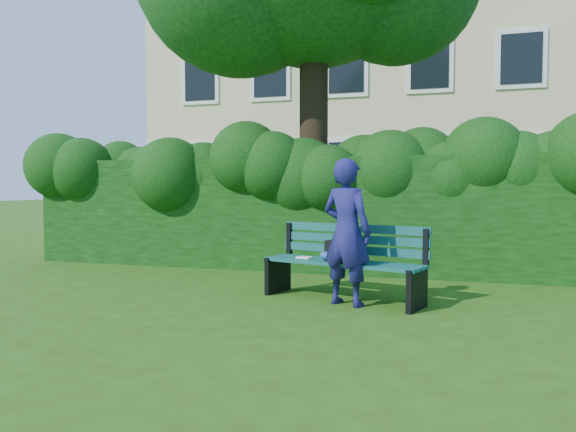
% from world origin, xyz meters
% --- Properties ---
extents(ground, '(80.00, 80.00, 0.00)m').
position_xyz_m(ground, '(0.00, 0.00, 0.00)').
color(ground, '#2B480F').
rests_on(ground, ground).
extents(apartment_building, '(16.00, 8.08, 12.00)m').
position_xyz_m(apartment_building, '(-0.00, 13.99, 6.00)').
color(apartment_building, beige).
rests_on(apartment_building, ground).
extents(hedge, '(10.00, 1.00, 1.80)m').
position_xyz_m(hedge, '(0.00, 2.20, 0.90)').
color(hedge, black).
rests_on(hedge, ground).
extents(park_bench, '(2.02, 1.07, 0.89)m').
position_xyz_m(park_bench, '(0.92, -0.08, 0.50)').
color(park_bench, '#0F4E4C').
rests_on(park_bench, ground).
extents(man_reading, '(0.71, 0.59, 1.66)m').
position_xyz_m(man_reading, '(1.00, -0.35, 0.83)').
color(man_reading, navy).
rests_on(man_reading, ground).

